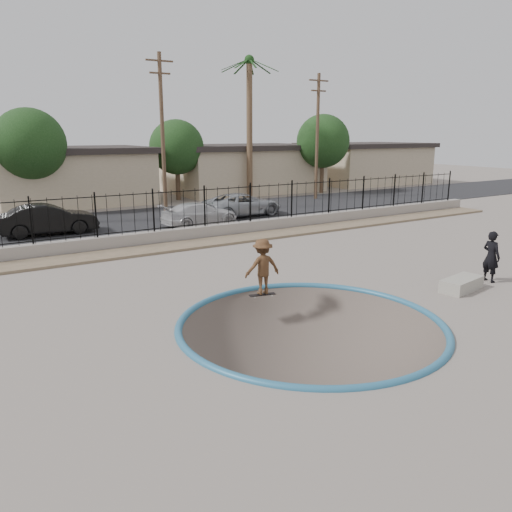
{
  "coord_description": "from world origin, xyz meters",
  "views": [
    {
      "loc": [
        -7.63,
        -10.61,
        4.86
      ],
      "look_at": [
        0.18,
        2.0,
        1.19
      ],
      "focal_mm": 35.0,
      "sensor_mm": 36.0,
      "label": 1
    }
  ],
  "objects": [
    {
      "name": "utility_pole_mid",
      "position": [
        4.0,
        19.0,
        4.96
      ],
      "size": [
        1.7,
        0.24,
        9.5
      ],
      "color": "#473323",
      "rests_on": "ground"
    },
    {
      "name": "house_east_far",
      "position": [
        28.0,
        26.5,
        1.97
      ],
      "size": [
        11.6,
        8.6,
        3.9
      ],
      "color": "tan",
      "rests_on": "ground"
    },
    {
      "name": "street_tree_mid",
      "position": [
        7.0,
        24.0,
        3.84
      ],
      "size": [
        3.96,
        3.96,
        5.83
      ],
      "color": "#473323",
      "rests_on": "ground"
    },
    {
      "name": "bowl_pit",
      "position": [
        0.0,
        -1.0,
        0.0
      ],
      "size": [
        6.84,
        6.84,
        1.8
      ],
      "primitive_type": null,
      "color": "#51453E",
      "rests_on": "ground"
    },
    {
      "name": "house_east",
      "position": [
        14.0,
        26.5,
        1.97
      ],
      "size": [
        12.6,
        8.6,
        3.9
      ],
      "color": "tan",
      "rests_on": "ground"
    },
    {
      "name": "skater",
      "position": [
        0.16,
        1.6,
        0.85
      ],
      "size": [
        1.18,
        0.79,
        1.7
      ],
      "primitive_type": "imported",
      "rotation": [
        0.0,
        0.0,
        2.99
      ],
      "color": "brown",
      "rests_on": "ground"
    },
    {
      "name": "street_tree_left",
      "position": [
        -3.0,
        23.0,
        4.19
      ],
      "size": [
        4.32,
        4.32,
        6.36
      ],
      "color": "#473323",
      "rests_on": "ground"
    },
    {
      "name": "street_tree_right",
      "position": [
        19.0,
        22.0,
        4.19
      ],
      "size": [
        4.32,
        4.32,
        6.36
      ],
      "color": "#473323",
      "rests_on": "ground"
    },
    {
      "name": "utility_pole_right",
      "position": [
        16.0,
        19.0,
        4.7
      ],
      "size": [
        1.7,
        0.24,
        9.0
      ],
      "color": "#473323",
      "rests_on": "ground"
    },
    {
      "name": "palm_right",
      "position": [
        12.0,
        22.0,
        7.33
      ],
      "size": [
        2.3,
        2.3,
        10.3
      ],
      "color": "brown",
      "rests_on": "ground"
    },
    {
      "name": "street",
      "position": [
        0.0,
        17.0,
        0.02
      ],
      "size": [
        90.0,
        8.0,
        0.04
      ],
      "primitive_type": "cube",
      "color": "black",
      "rests_on": "ground"
    },
    {
      "name": "retaining_wall",
      "position": [
        0.0,
        10.3,
        0.3
      ],
      "size": [
        42.0,
        0.45,
        0.6
      ],
      "primitive_type": "cube",
      "color": "gray",
      "rests_on": "ground"
    },
    {
      "name": "concrete_ledge",
      "position": [
        5.87,
        -1.19,
        0.2
      ],
      "size": [
        1.7,
        0.96,
        0.4
      ],
      "primitive_type": "cube",
      "rotation": [
        0.0,
        0.0,
        0.17
      ],
      "color": "gray",
      "rests_on": "ground"
    },
    {
      "name": "fence",
      "position": [
        0.0,
        10.3,
        1.5
      ],
      "size": [
        40.0,
        0.04,
        1.8
      ],
      "color": "black",
      "rests_on": "retaining_wall"
    },
    {
      "name": "ground",
      "position": [
        0.0,
        12.0,
        -1.1
      ],
      "size": [
        120.0,
        120.0,
        2.2
      ],
      "primitive_type": "cube",
      "color": "gray",
      "rests_on": "ground"
    },
    {
      "name": "car_b",
      "position": [
        -3.63,
        15.0,
        0.78
      ],
      "size": [
        4.55,
        1.67,
        1.49
      ],
      "primitive_type": "imported",
      "rotation": [
        0.0,
        0.0,
        1.55
      ],
      "color": "black",
      "rests_on": "street"
    },
    {
      "name": "car_d",
      "position": [
        7.28,
        15.0,
        0.71
      ],
      "size": [
        4.96,
        2.46,
        1.35
      ],
      "primitive_type": "imported",
      "rotation": [
        0.0,
        0.0,
        1.62
      ],
      "color": "#9A9EA2",
      "rests_on": "street"
    },
    {
      "name": "house_center",
      "position": [
        0.0,
        26.5,
        1.97
      ],
      "size": [
        10.6,
        8.6,
        3.9
      ],
      "color": "tan",
      "rests_on": "ground"
    },
    {
      "name": "skateboard",
      "position": [
        0.16,
        1.6,
        0.06
      ],
      "size": [
        0.85,
        0.38,
        0.07
      ],
      "rotation": [
        0.0,
        0.0,
        -0.23
      ],
      "color": "black",
      "rests_on": "ground"
    },
    {
      "name": "videographer",
      "position": [
        7.5,
        -1.05,
        0.86
      ],
      "size": [
        0.46,
        0.66,
        1.72
      ],
      "primitive_type": "imported",
      "rotation": [
        0.0,
        0.0,
        1.5
      ],
      "color": "black",
      "rests_on": "ground"
    },
    {
      "name": "coping_ring",
      "position": [
        0.0,
        -1.0,
        0.0
      ],
      "size": [
        7.04,
        7.04,
        0.2
      ],
      "primitive_type": "torus",
      "color": "#2A668A",
      "rests_on": "ground"
    },
    {
      "name": "car_c",
      "position": [
        3.72,
        13.4,
        0.65
      ],
      "size": [
        4.29,
        1.93,
        1.22
      ],
      "primitive_type": "imported",
      "rotation": [
        0.0,
        0.0,
        1.62
      ],
      "color": "silver",
      "rests_on": "street"
    },
    {
      "name": "rock_strip",
      "position": [
        0.0,
        9.2,
        0.06
      ],
      "size": [
        42.0,
        1.6,
        0.11
      ],
      "primitive_type": "cube",
      "color": "#8A725A",
      "rests_on": "ground"
    }
  ]
}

